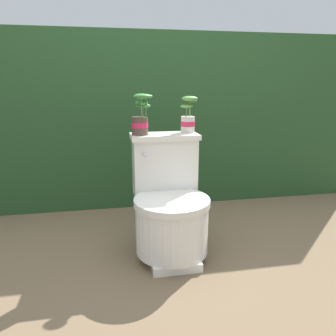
{
  "coord_description": "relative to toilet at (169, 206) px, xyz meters",
  "views": [
    {
      "loc": [
        -0.33,
        -1.72,
        1.0
      ],
      "look_at": [
        0.02,
        0.1,
        0.52
      ],
      "focal_mm": 35.0,
      "sensor_mm": 36.0,
      "label": 1
    }
  ],
  "objects": [
    {
      "name": "hedge_backdrop",
      "position": [
        -0.02,
        1.3,
        0.4
      ],
      "size": [
        3.78,
        1.02,
        1.39
      ],
      "color": "#234723",
      "rests_on": "ground"
    },
    {
      "name": "potted_plant_left",
      "position": [
        -0.14,
        0.15,
        0.51
      ],
      "size": [
        0.13,
        0.12,
        0.24
      ],
      "color": "#47382D",
      "rests_on": "toilet"
    },
    {
      "name": "toilet",
      "position": [
        0.0,
        0.0,
        0.0
      ],
      "size": [
        0.43,
        0.56,
        0.7
      ],
      "color": "silver",
      "rests_on": "ground"
    },
    {
      "name": "potted_plant_midleft",
      "position": [
        0.15,
        0.19,
        0.5
      ],
      "size": [
        0.11,
        0.1,
        0.22
      ],
      "color": "beige",
      "rests_on": "toilet"
    },
    {
      "name": "ground_plane",
      "position": [
        -0.02,
        -0.06,
        -0.29
      ],
      "size": [
        12.0,
        12.0,
        0.0
      ],
      "primitive_type": "plane",
      "color": "brown"
    }
  ]
}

